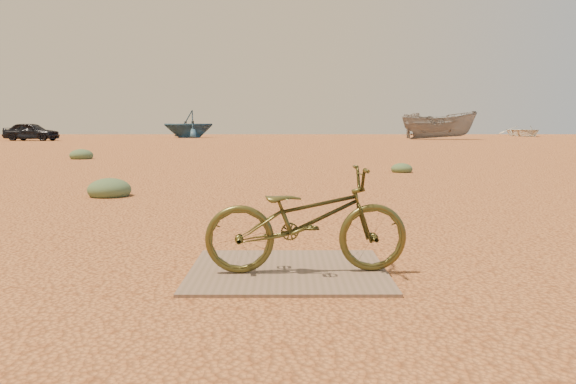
{
  "coord_description": "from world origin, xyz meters",
  "views": [
    {
      "loc": [
        0.34,
        -4.16,
        1.09
      ],
      "look_at": [
        0.35,
        -0.1,
        0.6
      ],
      "focal_mm": 35.0,
      "sensor_mm": 36.0,
      "label": 1
    }
  ],
  "objects_px": {
    "boat_mid_right": "(439,125)",
    "boat_far_right": "(524,131)",
    "plywood_board": "(288,271)",
    "car": "(31,132)",
    "boat_near_left": "(25,132)",
    "boat_far_left": "(189,124)",
    "bicycle": "(307,220)"
  },
  "relations": [
    {
      "from": "boat_mid_right",
      "to": "boat_far_right",
      "type": "relative_size",
      "value": 1.11
    },
    {
      "from": "plywood_board",
      "to": "car",
      "type": "relative_size",
      "value": 0.4
    },
    {
      "from": "car",
      "to": "boat_near_left",
      "type": "distance_m",
      "value": 6.77
    },
    {
      "from": "boat_far_left",
      "to": "boat_mid_right",
      "type": "bearing_deg",
      "value": 40.3
    },
    {
      "from": "car",
      "to": "boat_mid_right",
      "type": "distance_m",
      "value": 28.95
    },
    {
      "from": "bicycle",
      "to": "boat_mid_right",
      "type": "relative_size",
      "value": 0.27
    },
    {
      "from": "car",
      "to": "boat_far_left",
      "type": "bearing_deg",
      "value": -39.92
    },
    {
      "from": "bicycle",
      "to": "boat_near_left",
      "type": "relative_size",
      "value": 0.3
    },
    {
      "from": "plywood_board",
      "to": "bicycle",
      "type": "relative_size",
      "value": 0.99
    },
    {
      "from": "boat_far_left",
      "to": "boat_mid_right",
      "type": "relative_size",
      "value": 0.81
    },
    {
      "from": "boat_near_left",
      "to": "boat_mid_right",
      "type": "bearing_deg",
      "value": -24.05
    },
    {
      "from": "plywood_board",
      "to": "boat_near_left",
      "type": "distance_m",
      "value": 45.42
    },
    {
      "from": "boat_mid_right",
      "to": "bicycle",
      "type": "bearing_deg",
      "value": 178.01
    },
    {
      "from": "boat_far_left",
      "to": "boat_far_right",
      "type": "bearing_deg",
      "value": 66.03
    },
    {
      "from": "bicycle",
      "to": "car",
      "type": "distance_m",
      "value": 38.77
    },
    {
      "from": "boat_far_left",
      "to": "boat_mid_right",
      "type": "xyz_separation_m",
      "value": [
        19.48,
        -5.39,
        -0.11
      ]
    },
    {
      "from": "boat_near_left",
      "to": "boat_mid_right",
      "type": "distance_m",
      "value": 32.08
    },
    {
      "from": "boat_near_left",
      "to": "boat_mid_right",
      "type": "xyz_separation_m",
      "value": [
        31.96,
        -2.67,
        0.53
      ]
    },
    {
      "from": "car",
      "to": "boat_far_left",
      "type": "xyz_separation_m",
      "value": [
        9.28,
        8.68,
        0.53
      ]
    },
    {
      "from": "plywood_board",
      "to": "boat_mid_right",
      "type": "distance_m",
      "value": 39.45
    },
    {
      "from": "bicycle",
      "to": "boat_mid_right",
      "type": "distance_m",
      "value": 39.47
    },
    {
      "from": "boat_near_left",
      "to": "boat_far_right",
      "type": "relative_size",
      "value": 1.01
    },
    {
      "from": "boat_mid_right",
      "to": "boat_far_right",
      "type": "distance_m",
      "value": 15.44
    },
    {
      "from": "boat_near_left",
      "to": "boat_mid_right",
      "type": "relative_size",
      "value": 0.92
    },
    {
      "from": "plywood_board",
      "to": "car",
      "type": "xyz_separation_m",
      "value": [
        -17.44,
        34.49,
        0.61
      ]
    },
    {
      "from": "bicycle",
      "to": "car",
      "type": "relative_size",
      "value": 0.4
    },
    {
      "from": "plywood_board",
      "to": "boat_mid_right",
      "type": "xyz_separation_m",
      "value": [
        11.32,
        37.78,
        1.03
      ]
    },
    {
      "from": "car",
      "to": "boat_near_left",
      "type": "relative_size",
      "value": 0.74
    },
    {
      "from": "boat_near_left",
      "to": "boat_far_right",
      "type": "bearing_deg",
      "value": -8.42
    },
    {
      "from": "bicycle",
      "to": "boat_near_left",
      "type": "bearing_deg",
      "value": 23.22
    },
    {
      "from": "boat_near_left",
      "to": "plywood_board",
      "type": "bearing_deg",
      "value": -82.24
    },
    {
      "from": "boat_far_right",
      "to": "boat_mid_right",
      "type": "bearing_deg",
      "value": -135.69
    }
  ]
}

